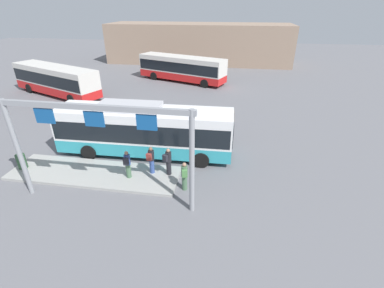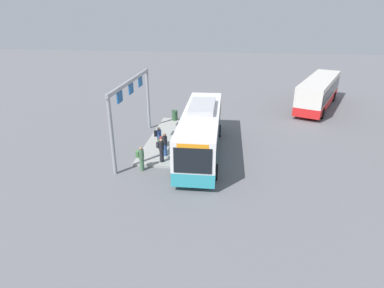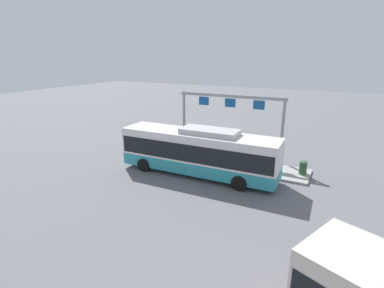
{
  "view_description": "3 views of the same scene",
  "coord_description": "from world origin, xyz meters",
  "px_view_note": "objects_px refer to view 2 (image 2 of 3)",
  "views": [
    {
      "loc": [
        5.54,
        -15.27,
        9.0
      ],
      "look_at": [
        3.34,
        -1.51,
        1.75
      ],
      "focal_mm": 25.42,
      "sensor_mm": 36.0,
      "label": 1
    },
    {
      "loc": [
        21.17,
        2.11,
        9.65
      ],
      "look_at": [
        1.55,
        -0.45,
        1.32
      ],
      "focal_mm": 29.87,
      "sensor_mm": 36.0,
      "label": 2
    },
    {
      "loc": [
        -8.48,
        17.29,
        8.17
      ],
      "look_at": [
        1.32,
        -1.62,
        1.67
      ],
      "focal_mm": 27.04,
      "sensor_mm": 36.0,
      "label": 3
    }
  ],
  "objects_px": {
    "bus_main": "(201,129)",
    "person_waiting_mid": "(161,149)",
    "trash_bin": "(175,115)",
    "person_boarding": "(141,158)",
    "person_waiting_near": "(164,144)",
    "person_waiting_far": "(159,137)",
    "bus_background_right": "(319,91)"
  },
  "relations": [
    {
      "from": "person_waiting_near",
      "to": "person_waiting_mid",
      "type": "height_order",
      "value": "same"
    },
    {
      "from": "person_waiting_mid",
      "to": "trash_bin",
      "type": "relative_size",
      "value": 1.86
    },
    {
      "from": "bus_background_right",
      "to": "person_waiting_mid",
      "type": "xyz_separation_m",
      "value": [
        15.62,
        -13.55,
        -0.73
      ]
    },
    {
      "from": "person_boarding",
      "to": "person_waiting_near",
      "type": "height_order",
      "value": "person_waiting_near"
    },
    {
      "from": "bus_main",
      "to": "person_waiting_far",
      "type": "height_order",
      "value": "bus_main"
    },
    {
      "from": "person_waiting_near",
      "to": "trash_bin",
      "type": "relative_size",
      "value": 1.86
    },
    {
      "from": "person_waiting_near",
      "to": "bus_main",
      "type": "bearing_deg",
      "value": 35.93
    },
    {
      "from": "person_boarding",
      "to": "trash_bin",
      "type": "bearing_deg",
      "value": 73.96
    },
    {
      "from": "person_waiting_far",
      "to": "bus_main",
      "type": "bearing_deg",
      "value": -7.37
    },
    {
      "from": "person_boarding",
      "to": "person_waiting_near",
      "type": "relative_size",
      "value": 1.0
    },
    {
      "from": "bus_main",
      "to": "person_waiting_mid",
      "type": "height_order",
      "value": "bus_main"
    },
    {
      "from": "person_waiting_mid",
      "to": "person_waiting_far",
      "type": "relative_size",
      "value": 1.0
    },
    {
      "from": "bus_background_right",
      "to": "person_waiting_near",
      "type": "height_order",
      "value": "bus_background_right"
    },
    {
      "from": "person_boarding",
      "to": "person_waiting_mid",
      "type": "xyz_separation_m",
      "value": [
        -1.14,
        1.07,
        0.16
      ]
    },
    {
      "from": "person_boarding",
      "to": "person_waiting_near",
      "type": "distance_m",
      "value": 2.4
    },
    {
      "from": "bus_main",
      "to": "trash_bin",
      "type": "relative_size",
      "value": 12.59
    },
    {
      "from": "person_boarding",
      "to": "person_waiting_far",
      "type": "relative_size",
      "value": 1.0
    },
    {
      "from": "person_waiting_near",
      "to": "person_waiting_mid",
      "type": "xyz_separation_m",
      "value": [
        1.0,
        -0.01,
        0.0
      ]
    },
    {
      "from": "bus_background_right",
      "to": "person_waiting_mid",
      "type": "distance_m",
      "value": 20.7
    },
    {
      "from": "person_waiting_near",
      "to": "person_waiting_far",
      "type": "height_order",
      "value": "same"
    },
    {
      "from": "trash_bin",
      "to": "person_waiting_mid",
      "type": "bearing_deg",
      "value": 4.5
    },
    {
      "from": "bus_main",
      "to": "person_boarding",
      "type": "xyz_separation_m",
      "value": [
        3.27,
        -3.52,
        -0.92
      ]
    },
    {
      "from": "person_boarding",
      "to": "person_waiting_far",
      "type": "height_order",
      "value": "person_waiting_far"
    },
    {
      "from": "bus_main",
      "to": "person_waiting_mid",
      "type": "distance_m",
      "value": 3.34
    },
    {
      "from": "person_waiting_mid",
      "to": "trash_bin",
      "type": "xyz_separation_m",
      "value": [
        -8.83,
        -0.7,
        -0.44
      ]
    },
    {
      "from": "person_waiting_near",
      "to": "person_boarding",
      "type": "bearing_deg",
      "value": -105.85
    },
    {
      "from": "person_boarding",
      "to": "trash_bin",
      "type": "height_order",
      "value": "person_boarding"
    },
    {
      "from": "person_waiting_near",
      "to": "person_waiting_far",
      "type": "distance_m",
      "value": 1.34
    },
    {
      "from": "person_waiting_mid",
      "to": "trash_bin",
      "type": "height_order",
      "value": "person_waiting_mid"
    },
    {
      "from": "person_boarding",
      "to": "person_waiting_mid",
      "type": "relative_size",
      "value": 1.0
    },
    {
      "from": "person_boarding",
      "to": "person_waiting_far",
      "type": "bearing_deg",
      "value": 69.01
    },
    {
      "from": "person_boarding",
      "to": "trash_bin",
      "type": "distance_m",
      "value": 9.98
    }
  ]
}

